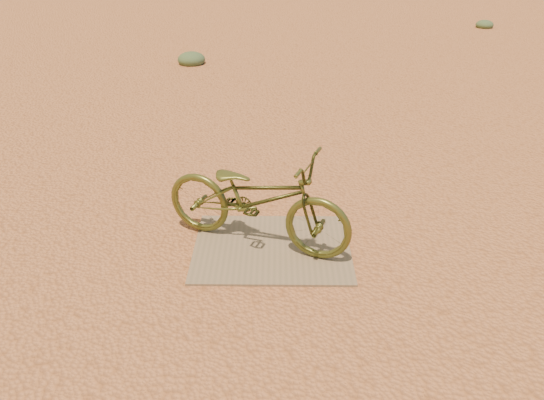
{
  "coord_description": "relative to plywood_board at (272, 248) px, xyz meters",
  "views": [
    {
      "loc": [
        -0.35,
        -3.54,
        2.76
      ],
      "look_at": [
        -0.4,
        0.53,
        0.52
      ],
      "focal_mm": 35.0,
      "sensor_mm": 36.0,
      "label": 1
    }
  ],
  "objects": [
    {
      "name": "kale_a",
      "position": [
        -1.69,
        6.61,
        -0.01
      ],
      "size": [
        0.55,
        0.55,
        0.3
      ],
      "primitive_type": "ellipsoid",
      "color": "#485F3D",
      "rests_on": "ground"
    },
    {
      "name": "bicycle",
      "position": [
        -0.14,
        0.08,
        0.48
      ],
      "size": [
        1.88,
        1.24,
        0.94
      ],
      "primitive_type": "imported",
      "rotation": [
        0.0,
        0.0,
        1.19
      ],
      "color": "#4A4F1E",
      "rests_on": "plywood_board"
    },
    {
      "name": "ground",
      "position": [
        0.4,
        -0.53,
        -0.01
      ],
      "size": [
        120.0,
        120.0,
        0.0
      ],
      "primitive_type": "plane",
      "color": "#B87248",
      "rests_on": "ground"
    },
    {
      "name": "kale_b",
      "position": [
        5.46,
        10.35,
        -0.01
      ],
      "size": [
        0.45,
        0.45,
        0.25
      ],
      "primitive_type": "ellipsoid",
      "color": "#485F3D",
      "rests_on": "ground"
    },
    {
      "name": "plywood_board",
      "position": [
        0.0,
        0.0,
        0.0
      ],
      "size": [
        1.44,
        1.12,
        0.02
      ],
      "primitive_type": "cube",
      "color": "#73604A",
      "rests_on": "ground"
    }
  ]
}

